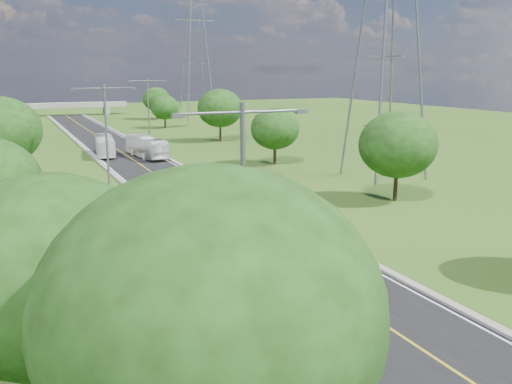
% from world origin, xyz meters
% --- Properties ---
extents(ground, '(260.00, 260.00, 0.00)m').
position_xyz_m(ground, '(0.00, 60.00, 0.00)').
color(ground, '#2E4D15').
rests_on(ground, ground).
extents(road, '(8.00, 150.00, 0.06)m').
position_xyz_m(road, '(0.00, 66.00, 0.03)').
color(road, black).
rests_on(road, ground).
extents(curb_left, '(0.50, 150.00, 0.22)m').
position_xyz_m(curb_left, '(-4.25, 66.00, 0.11)').
color(curb_left, gray).
rests_on(curb_left, ground).
extents(curb_right, '(0.50, 150.00, 0.22)m').
position_xyz_m(curb_right, '(4.25, 66.00, 0.11)').
color(curb_right, gray).
rests_on(curb_right, ground).
extents(speed_limit_sign, '(0.55, 0.09, 2.40)m').
position_xyz_m(speed_limit_sign, '(5.20, 37.98, 1.60)').
color(speed_limit_sign, slate).
rests_on(speed_limit_sign, ground).
extents(overpass, '(30.00, 3.00, 3.20)m').
position_xyz_m(overpass, '(0.00, 140.00, 2.41)').
color(overpass, gray).
rests_on(overpass, ground).
extents(streetlight_near_left, '(5.90, 0.25, 10.00)m').
position_xyz_m(streetlight_near_left, '(-6.00, 12.00, 5.94)').
color(streetlight_near_left, slate).
rests_on(streetlight_near_left, ground).
extents(streetlight_mid_left, '(5.90, 0.25, 10.00)m').
position_xyz_m(streetlight_mid_left, '(-6.00, 45.00, 5.94)').
color(streetlight_mid_left, slate).
rests_on(streetlight_mid_left, ground).
extents(streetlight_far_right, '(5.90, 0.25, 10.00)m').
position_xyz_m(streetlight_far_right, '(6.00, 78.00, 5.94)').
color(streetlight_far_right, slate).
rests_on(streetlight_far_right, ground).
extents(power_tower_near, '(9.00, 6.40, 28.00)m').
position_xyz_m(power_tower_near, '(22.00, 40.00, 14.01)').
color(power_tower_near, slate).
rests_on(power_tower_near, ground).
extents(power_tower_far, '(9.00, 6.40, 28.00)m').
position_xyz_m(power_tower_far, '(26.00, 115.00, 14.01)').
color(power_tower_far, slate).
rests_on(power_tower_far, ground).
extents(tree_la, '(7.14, 7.14, 8.30)m').
position_xyz_m(tree_la, '(-14.00, 8.00, 5.27)').
color(tree_la, black).
rests_on(tree_la, ground).
extents(tree_lc, '(7.56, 7.56, 8.79)m').
position_xyz_m(tree_lc, '(-15.00, 50.00, 5.58)').
color(tree_lc, black).
rests_on(tree_lc, ground).
extents(tree_le, '(5.88, 5.88, 6.84)m').
position_xyz_m(tree_le, '(-14.50, 98.00, 4.33)').
color(tree_le, black).
rests_on(tree_le, ground).
extents(tree_lf, '(7.98, 7.98, 9.28)m').
position_xyz_m(tree_lf, '(-11.00, 2.00, 5.89)').
color(tree_lf, black).
rests_on(tree_lf, ground).
extents(tree_rb, '(6.72, 6.72, 7.82)m').
position_xyz_m(tree_rb, '(16.00, 30.00, 4.95)').
color(tree_rb, black).
rests_on(tree_rb, ground).
extents(tree_rc, '(5.88, 5.88, 6.84)m').
position_xyz_m(tree_rc, '(15.00, 52.00, 4.33)').
color(tree_rc, black).
rests_on(tree_rc, ground).
extents(tree_rd, '(7.14, 7.14, 8.30)m').
position_xyz_m(tree_rd, '(17.00, 76.00, 5.27)').
color(tree_rd, black).
rests_on(tree_rd, ground).
extents(tree_re, '(5.46, 5.46, 6.35)m').
position_xyz_m(tree_re, '(14.50, 100.00, 4.02)').
color(tree_re, black).
rests_on(tree_re, ground).
extents(tree_rf, '(6.30, 6.30, 7.33)m').
position_xyz_m(tree_rf, '(18.00, 120.00, 4.64)').
color(tree_rf, black).
rests_on(tree_rf, ground).
extents(bus_outbound, '(3.49, 10.16, 2.77)m').
position_xyz_m(bus_outbound, '(2.06, 63.49, 1.45)').
color(bus_outbound, white).
rests_on(bus_outbound, road).
extents(bus_inbound, '(3.38, 9.69, 2.64)m').
position_xyz_m(bus_inbound, '(-2.58, 67.46, 1.38)').
color(bus_inbound, white).
rests_on(bus_inbound, road).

